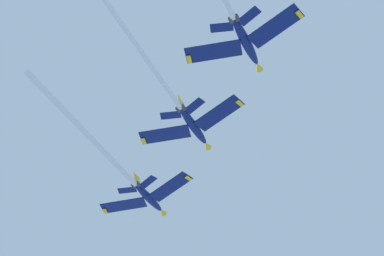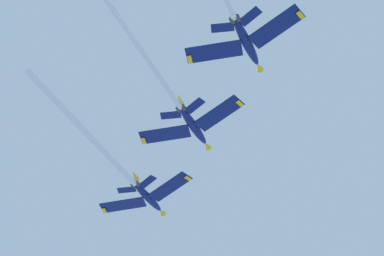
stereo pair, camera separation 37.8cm
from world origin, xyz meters
TOP-DOWN VIEW (x-y plane):
  - jet_lead at (16.72, -6.95)m, footprint 37.55×33.74m
  - jet_second at (-3.71, -12.17)m, footprint 36.62×32.39m

SIDE VIEW (x-z plane):
  - jet_second at x=-3.71m, z-range 101.63..121.93m
  - jet_lead at x=16.72m, z-range 106.95..128.49m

